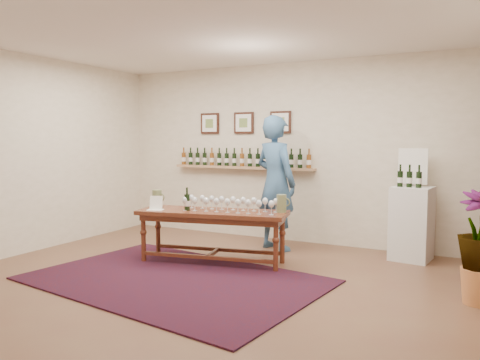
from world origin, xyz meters
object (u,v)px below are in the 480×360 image
at_px(display_pedestal, 412,223).
at_px(person, 276,183).
at_px(tasting_table, 213,218).
at_px(potted_plant, 480,247).

distance_m(display_pedestal, person, 1.94).
relative_size(tasting_table, display_pedestal, 2.06).
distance_m(tasting_table, display_pedestal, 2.66).
relative_size(display_pedestal, potted_plant, 1.01).
distance_m(display_pedestal, potted_plant, 1.71).
distance_m(tasting_table, potted_plant, 3.10).
bearing_deg(display_pedestal, tasting_table, -149.10).
relative_size(display_pedestal, person, 0.50).
xyz_separation_m(tasting_table, potted_plant, (3.10, -0.13, -0.02)).
distance_m(potted_plant, person, 2.96).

